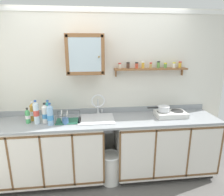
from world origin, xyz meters
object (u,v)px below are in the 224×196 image
(bottle_soda_green_2, at_px, (28,116))
(trash_bin, at_px, (111,168))
(hot_plate_stove, at_px, (171,114))
(bottle_water_clear_1, at_px, (36,113))
(saucepan, at_px, (163,109))
(bottle_opaque_white_4, at_px, (45,114))
(bottle_water_blue_5, at_px, (50,115))
(mug, at_px, (65,121))
(dish_rack, at_px, (67,119))
(sink, at_px, (97,120))
(wall_cabinet, at_px, (85,54))
(bottle_detergent_teal_3, at_px, (48,111))
(bottle_juice_amber_0, at_px, (33,112))

(bottle_soda_green_2, xyz_separation_m, trash_bin, (1.11, -0.14, -0.79))
(hot_plate_stove, relative_size, bottle_water_clear_1, 1.37)
(saucepan, relative_size, bottle_opaque_white_4, 1.19)
(bottle_water_blue_5, height_order, mug, bottle_water_blue_5)
(hot_plate_stove, distance_m, dish_rack, 1.50)
(sink, xyz_separation_m, wall_cabinet, (-0.13, 0.10, 0.92))
(dish_rack, xyz_separation_m, trash_bin, (0.59, -0.12, -0.73))
(bottle_detergent_teal_3, bearing_deg, trash_bin, -15.89)
(bottle_soda_green_2, relative_size, bottle_opaque_white_4, 0.76)
(sink, distance_m, trash_bin, 0.73)
(bottle_juice_amber_0, relative_size, dish_rack, 0.81)
(trash_bin, bearing_deg, bottle_water_clear_1, 174.08)
(bottle_water_clear_1, height_order, wall_cabinet, wall_cabinet)
(mug, bearing_deg, wall_cabinet, 39.39)
(hot_plate_stove, distance_m, bottle_water_clear_1, 1.90)
(bottle_opaque_white_4, xyz_separation_m, trash_bin, (0.88, -0.12, -0.82))
(trash_bin, bearing_deg, bottle_opaque_white_4, 172.41)
(bottle_juice_amber_0, distance_m, bottle_water_blue_5, 0.33)
(hot_plate_stove, height_order, wall_cabinet, wall_cabinet)
(bottle_detergent_teal_3, bearing_deg, wall_cabinet, 4.18)
(bottle_detergent_teal_3, distance_m, wall_cabinet, 0.95)
(hot_plate_stove, bearing_deg, saucepan, 169.90)
(bottle_detergent_teal_3, distance_m, bottle_water_blue_5, 0.22)
(bottle_water_clear_1, xyz_separation_m, bottle_soda_green_2, (-0.13, 0.03, -0.06))
(bottle_detergent_teal_3, height_order, trash_bin, bottle_detergent_teal_3)
(sink, distance_m, bottle_water_clear_1, 0.83)
(wall_cabinet, xyz_separation_m, trash_bin, (0.31, -0.29, -1.60))
(sink, distance_m, bottle_detergent_teal_3, 0.70)
(mug, relative_size, trash_bin, 0.25)
(bottle_juice_amber_0, distance_m, trash_bin, 1.36)
(bottle_opaque_white_4, xyz_separation_m, mug, (0.27, -0.07, -0.08))
(bottle_juice_amber_0, height_order, bottle_water_blue_5, bottle_water_blue_5)
(hot_plate_stove, height_order, saucepan, saucepan)
(bottle_juice_amber_0, distance_m, bottle_opaque_white_4, 0.22)
(sink, height_order, bottle_soda_green_2, sink)
(sink, bearing_deg, hot_plate_stove, -1.87)
(bottle_water_clear_1, relative_size, trash_bin, 0.71)
(bottle_soda_green_2, height_order, mug, bottle_soda_green_2)
(sink, relative_size, saucepan, 1.52)
(bottle_water_blue_5, bearing_deg, dish_rack, 22.89)
(bottle_water_clear_1, bearing_deg, mug, -8.51)
(saucepan, xyz_separation_m, trash_bin, (-0.80, -0.17, -0.82))
(saucepan, bearing_deg, bottle_opaque_white_4, -178.35)
(mug, bearing_deg, bottle_water_clear_1, 171.49)
(bottle_water_clear_1, bearing_deg, wall_cabinet, 15.19)
(sink, relative_size, wall_cabinet, 0.95)
(dish_rack, bearing_deg, bottle_opaque_white_4, -179.14)
(sink, relative_size, dish_rack, 1.51)
(bottle_water_blue_5, distance_m, wall_cabinet, 0.94)
(bottle_juice_amber_0, bearing_deg, saucepan, -1.94)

